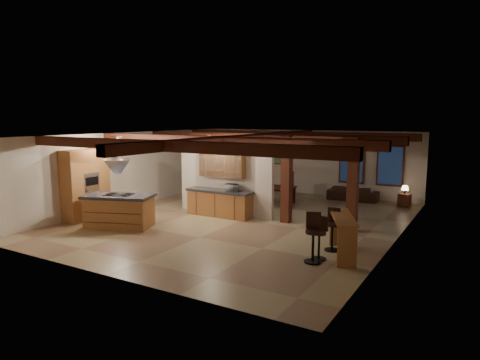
% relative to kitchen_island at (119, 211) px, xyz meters
% --- Properties ---
extents(ground, '(12.00, 12.00, 0.00)m').
position_rel_kitchen_island_xyz_m(ground, '(2.92, 2.78, -0.53)').
color(ground, tan).
rests_on(ground, ground).
extents(room_walls, '(12.00, 12.00, 12.00)m').
position_rel_kitchen_island_xyz_m(room_walls, '(2.92, 2.78, 1.25)').
color(room_walls, beige).
rests_on(room_walls, ground).
extents(ceiling_beams, '(10.00, 12.00, 0.28)m').
position_rel_kitchen_island_xyz_m(ceiling_beams, '(2.92, 2.78, 2.23)').
color(ceiling_beams, '#3B140E').
rests_on(ceiling_beams, room_walls).
extents(timber_posts, '(2.50, 0.30, 2.90)m').
position_rel_kitchen_island_xyz_m(timber_posts, '(5.42, 3.28, 1.23)').
color(timber_posts, '#3B140E').
rests_on(timber_posts, ground).
extents(partition_wall, '(3.80, 0.18, 2.20)m').
position_rel_kitchen_island_xyz_m(partition_wall, '(1.92, 3.28, 0.57)').
color(partition_wall, beige).
rests_on(partition_wall, ground).
extents(pantry_cabinet, '(0.67, 1.60, 2.40)m').
position_rel_kitchen_island_xyz_m(pantry_cabinet, '(-1.75, 0.18, 0.67)').
color(pantry_cabinet, '#996631').
rests_on(pantry_cabinet, ground).
extents(back_counter, '(2.50, 0.66, 0.94)m').
position_rel_kitchen_island_xyz_m(back_counter, '(1.92, 2.89, -0.06)').
color(back_counter, '#996631').
rests_on(back_counter, ground).
extents(upper_display_cabinet, '(1.80, 0.36, 0.95)m').
position_rel_kitchen_island_xyz_m(upper_display_cabinet, '(1.92, 3.09, 1.32)').
color(upper_display_cabinet, '#996631').
rests_on(upper_display_cabinet, partition_wall).
extents(range_hood, '(1.10, 1.10, 1.40)m').
position_rel_kitchen_island_xyz_m(range_hood, '(0.00, 0.00, 1.25)').
color(range_hood, silver).
rests_on(range_hood, room_walls).
extents(back_windows, '(2.70, 0.07, 1.70)m').
position_rel_kitchen_island_xyz_m(back_windows, '(5.72, 8.71, 0.97)').
color(back_windows, '#3B140E').
rests_on(back_windows, room_walls).
extents(framed_art, '(0.65, 0.05, 0.85)m').
position_rel_kitchen_island_xyz_m(framed_art, '(1.42, 8.72, 1.17)').
color(framed_art, '#3B140E').
rests_on(framed_art, room_walls).
extents(recessed_cans, '(3.16, 2.46, 0.03)m').
position_rel_kitchen_island_xyz_m(recessed_cans, '(0.39, 0.85, 2.34)').
color(recessed_cans, silver).
rests_on(recessed_cans, room_walls).
extents(kitchen_island, '(2.40, 1.81, 1.06)m').
position_rel_kitchen_island_xyz_m(kitchen_island, '(0.00, 0.00, 0.00)').
color(kitchen_island, '#996631').
rests_on(kitchen_island, ground).
extents(dining_table, '(2.06, 1.19, 0.71)m').
position_rel_kitchen_island_xyz_m(dining_table, '(2.43, 5.73, -0.18)').
color(dining_table, '#3D180F').
rests_on(dining_table, ground).
extents(sofa, '(2.08, 0.88, 0.60)m').
position_rel_kitchen_island_xyz_m(sofa, '(5.16, 8.21, -0.23)').
color(sofa, black).
rests_on(sofa, ground).
extents(microwave, '(0.53, 0.44, 0.25)m').
position_rel_kitchen_island_xyz_m(microwave, '(2.43, 2.89, 0.53)').
color(microwave, silver).
rests_on(microwave, back_counter).
extents(bar_counter, '(1.26, 1.98, 1.03)m').
position_rel_kitchen_island_xyz_m(bar_counter, '(6.99, 0.80, 0.16)').
color(bar_counter, '#996631').
rests_on(bar_counter, ground).
extents(side_table, '(0.49, 0.49, 0.51)m').
position_rel_kitchen_island_xyz_m(side_table, '(7.27, 7.95, -0.28)').
color(side_table, '#3B140E').
rests_on(side_table, ground).
extents(table_lamp, '(0.28, 0.28, 0.32)m').
position_rel_kitchen_island_xyz_m(table_lamp, '(7.27, 7.95, 0.20)').
color(table_lamp, black).
rests_on(table_lamp, side_table).
extents(bar_stool_a, '(0.45, 0.46, 1.21)m').
position_rel_kitchen_island_xyz_m(bar_stool_a, '(6.53, -0.04, 0.08)').
color(bar_stool_a, black).
rests_on(bar_stool_a, ground).
extents(bar_stool_b, '(0.37, 0.37, 1.06)m').
position_rel_kitchen_island_xyz_m(bar_stool_b, '(6.60, 0.25, 0.00)').
color(bar_stool_b, black).
rests_on(bar_stool_b, ground).
extents(bar_stool_c, '(0.39, 0.40, 1.12)m').
position_rel_kitchen_island_xyz_m(bar_stool_c, '(6.64, 1.11, 0.03)').
color(bar_stool_c, black).
rests_on(bar_stool_c, ground).
extents(dining_chairs, '(2.51, 2.51, 1.28)m').
position_rel_kitchen_island_xyz_m(dining_chairs, '(2.43, 5.73, 0.12)').
color(dining_chairs, '#3B140E').
rests_on(dining_chairs, ground).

